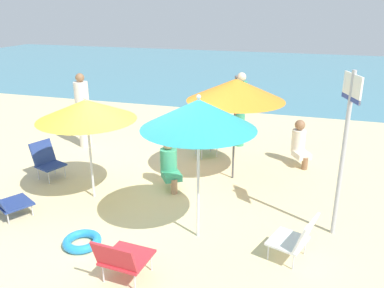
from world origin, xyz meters
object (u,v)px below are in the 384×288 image
beach_chair_c (7,201)px  person_d (300,142)px  warning_sign (346,133)px  swim_ring (82,241)px  beach_chair_b (122,258)px  beach_chair_a (296,237)px  umbrella_orange (236,90)px  person_c (83,110)px  beach_chair_d (47,159)px  umbrella_yellow (86,110)px  person_b (169,164)px  umbrella_teal (199,114)px  beach_chair_e (205,140)px  person_a (240,109)px

beach_chair_c → person_d: (4.22, 3.59, 0.19)m
warning_sign → swim_ring: warning_sign is taller
beach_chair_b → beach_chair_c: (-2.40, 0.85, -0.06)m
beach_chair_a → umbrella_orange: bearing=-41.7°
person_c → swim_ring: size_ratio=3.22×
beach_chair_d → umbrella_yellow: bearing=-0.7°
beach_chair_b → person_d: 4.80m
person_b → person_d: 2.84m
beach_chair_c → person_b: size_ratio=0.80×
umbrella_teal → swim_ring: 2.40m
umbrella_yellow → beach_chair_c: bearing=-131.6°
person_b → umbrella_orange: bearing=89.7°
beach_chair_c → beach_chair_d: bearing=42.4°
beach_chair_a → person_d: person_d is taller
beach_chair_e → person_b: 1.79m
person_a → beach_chair_c: bearing=61.1°
beach_chair_e → warning_sign: 3.85m
umbrella_teal → person_a: size_ratio=1.21×
umbrella_orange → warning_sign: warning_sign is taller
beach_chair_d → person_b: (2.39, 0.28, 0.09)m
beach_chair_a → warning_sign: (0.50, 0.83, 1.20)m
umbrella_yellow → person_b: size_ratio=1.97×
umbrella_teal → beach_chair_d: (-3.33, 1.12, -1.45)m
beach_chair_c → beach_chair_a: bearing=-58.4°
person_b → umbrella_teal: bearing=-1.6°
person_c → umbrella_yellow: bearing=73.2°
person_b → person_c: size_ratio=0.53×
beach_chair_c → warning_sign: size_ratio=0.30×
beach_chair_a → person_c: size_ratio=0.38×
beach_chair_d → person_a: (3.18, 2.88, 0.52)m
beach_chair_a → person_d: 3.40m
beach_chair_b → person_b: bearing=12.7°
umbrella_teal → umbrella_yellow: bearing=162.6°
umbrella_yellow → person_d: size_ratio=1.90×
umbrella_orange → beach_chair_b: (-0.66, -3.35, -1.38)m
beach_chair_e → swim_ring: bearing=-49.0°
person_b → person_c: (-2.64, 1.48, 0.40)m
person_a → person_b: size_ratio=1.90×
beach_chair_e → warning_sign: (2.64, -2.53, 1.21)m
beach_chair_a → umbrella_yellow: bearing=5.5°
beach_chair_a → person_b: (-2.31, 1.58, 0.12)m
umbrella_teal → person_c: 4.70m
umbrella_orange → person_c: 3.84m
umbrella_orange → umbrella_teal: size_ratio=0.95×
umbrella_orange → beach_chair_d: (-3.41, -1.00, -1.35)m
umbrella_orange → person_d: size_ratio=2.11×
beach_chair_b → person_a: 5.27m
person_c → swim_ring: (2.11, -3.58, -0.80)m
person_a → warning_sign: (2.02, -3.34, 0.66)m
person_a → swim_ring: person_a is taller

